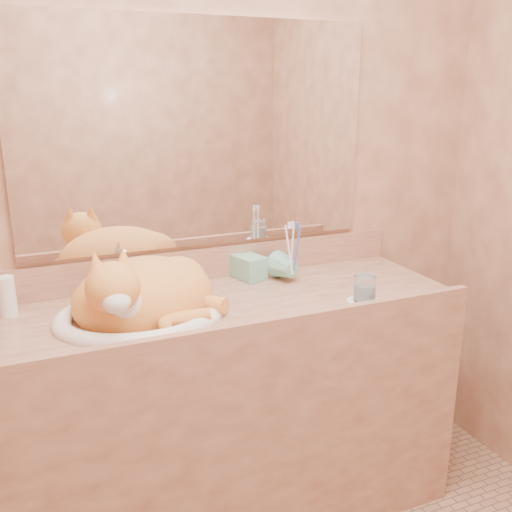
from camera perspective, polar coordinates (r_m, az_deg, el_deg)
name	(u,v)px	position (r m, az deg, el deg)	size (l,w,h in m)	color
wall_back	(200,174)	(2.11, -5.67, 8.15)	(2.40, 0.02, 2.50)	#905B41
vanity_counter	(229,411)	(2.15, -2.71, -15.22)	(1.60, 0.55, 0.85)	brown
mirror	(199,135)	(2.08, -5.67, 11.92)	(1.30, 0.02, 0.80)	white
sink_basin	(139,293)	(1.83, -11.62, -3.62)	(0.53, 0.44, 0.17)	white
faucet	(127,276)	(2.03, -12.81, -1.92)	(0.04, 0.11, 0.15)	silver
cat	(142,291)	(1.85, -11.37, -3.44)	(0.47, 0.38, 0.26)	orange
soap_dispenser	(259,257)	(2.11, 0.32, -0.09)	(0.09, 0.09, 0.20)	#74B99D
toothbrush_cup	(293,271)	(2.12, 3.70, -1.50)	(0.11, 0.11, 0.10)	#74B99D
toothbrushes	(293,247)	(2.09, 3.74, 0.87)	(0.04, 0.04, 0.24)	white
saucer	(364,302)	(1.97, 10.75, -4.54)	(0.12, 0.12, 0.01)	white
water_glass	(365,288)	(1.96, 10.83, -3.21)	(0.07, 0.07, 0.09)	white
lotion_bottle	(7,296)	(1.98, -23.64, -3.72)	(0.05, 0.05, 0.13)	white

